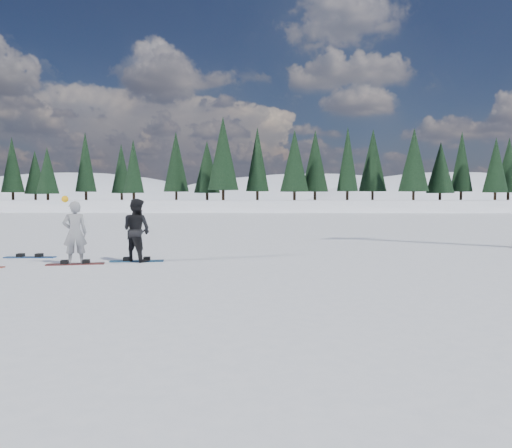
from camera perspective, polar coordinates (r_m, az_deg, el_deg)
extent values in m
plane|color=white|center=(13.96, -13.73, -4.50)|extent=(420.00, 420.00, 0.00)
cube|color=white|center=(68.48, -1.22, 0.65)|extent=(90.00, 14.00, 5.00)
ellipsoid|color=white|center=(198.20, -19.94, -1.64)|extent=(143.00, 110.00, 49.50)
ellipsoid|color=white|center=(214.57, 6.26, -1.41)|extent=(182.00, 140.00, 53.20)
ellipsoid|color=white|center=(173.32, 20.86, -1.89)|extent=(117.00, 90.00, 45.00)
cone|color=black|center=(78.14, -27.09, 5.20)|extent=(3.20, 3.20, 7.50)
cone|color=black|center=(76.28, -24.45, 5.32)|extent=(3.20, 3.20, 7.50)
cone|color=black|center=(74.60, -21.69, 5.44)|extent=(3.20, 3.20, 7.50)
cone|color=black|center=(73.10, -18.80, 5.54)|extent=(3.20, 3.20, 7.50)
cone|color=black|center=(71.79, -15.80, 5.64)|extent=(3.20, 3.20, 7.50)
cone|color=black|center=(70.68, -12.69, 5.72)|extent=(3.20, 3.20, 7.50)
cone|color=black|center=(69.78, -9.49, 5.79)|extent=(3.20, 3.20, 7.50)
cone|color=black|center=(69.10, -6.22, 5.84)|extent=(3.20, 3.20, 7.50)
cone|color=black|center=(68.65, -2.90, 5.88)|extent=(3.20, 3.20, 7.50)
cone|color=black|center=(68.43, 0.46, 5.89)|extent=(3.20, 3.20, 7.50)
cone|color=black|center=(68.45, 3.82, 5.88)|extent=(3.20, 3.20, 7.50)
cone|color=black|center=(68.70, 7.18, 5.85)|extent=(3.20, 3.20, 7.50)
cone|color=black|center=(69.17, 10.49, 5.81)|extent=(3.20, 3.20, 7.50)
cone|color=black|center=(69.88, 13.76, 5.74)|extent=(3.20, 3.20, 7.50)
cone|color=black|center=(70.80, 16.94, 5.66)|extent=(3.20, 3.20, 7.50)
cone|color=black|center=(71.94, 20.03, 5.57)|extent=(3.20, 3.20, 7.50)
cone|color=black|center=(73.27, 23.02, 5.46)|extent=(3.20, 3.20, 7.50)
cone|color=black|center=(74.80, 25.89, 5.34)|extent=(3.20, 3.20, 7.50)
imported|color=gray|center=(14.29, -20.00, -0.97)|extent=(0.73, 0.61, 1.71)
sphere|color=#F8A90D|center=(14.22, -21.00, 2.68)|extent=(0.18, 0.18, 0.18)
imported|color=black|center=(14.47, -13.50, -0.69)|extent=(1.08, 0.99, 1.78)
cube|color=maroon|center=(14.37, -19.94, -4.32)|extent=(1.52, 0.61, 0.03)
cube|color=#1C639C|center=(14.55, -13.46, -4.14)|extent=(1.52, 0.49, 0.03)
cube|color=#1D53A1|center=(16.52, -24.43, -3.48)|extent=(1.51, 0.33, 0.03)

